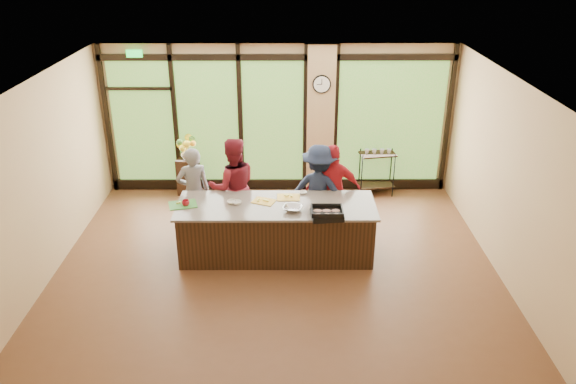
{
  "coord_description": "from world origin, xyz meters",
  "views": [
    {
      "loc": [
        0.16,
        -7.81,
        4.86
      ],
      "look_at": [
        0.19,
        0.4,
        1.1
      ],
      "focal_mm": 35.0,
      "sensor_mm": 36.0,
      "label": 1
    }
  ],
  "objects_px": {
    "island_base": "(276,231)",
    "bar_cart": "(377,167)",
    "cook_right": "(319,191)",
    "cook_left": "(194,191)",
    "roasting_pan": "(327,215)",
    "flower_stand": "(189,176)"
  },
  "relations": [
    {
      "from": "cook_right",
      "to": "bar_cart",
      "type": "bearing_deg",
      "value": -108.33
    },
    {
      "from": "cook_right",
      "to": "flower_stand",
      "type": "bearing_deg",
      "value": -15.29
    },
    {
      "from": "roasting_pan",
      "to": "cook_left",
      "type": "bearing_deg",
      "value": 144.82
    },
    {
      "from": "roasting_pan",
      "to": "flower_stand",
      "type": "xyz_separation_m",
      "value": [
        -2.62,
        2.91,
        -0.58
      ]
    },
    {
      "from": "cook_right",
      "to": "flower_stand",
      "type": "relative_size",
      "value": 2.18
    },
    {
      "from": "roasting_pan",
      "to": "bar_cart",
      "type": "distance_m",
      "value": 3.18
    },
    {
      "from": "island_base",
      "to": "cook_right",
      "type": "xyz_separation_m",
      "value": [
        0.73,
        0.74,
        0.39
      ]
    },
    {
      "from": "cook_right",
      "to": "flower_stand",
      "type": "height_order",
      "value": "cook_right"
    },
    {
      "from": "cook_right",
      "to": "flower_stand",
      "type": "xyz_separation_m",
      "value": [
        -2.56,
        1.71,
        -0.45
      ]
    },
    {
      "from": "roasting_pan",
      "to": "bar_cart",
      "type": "xyz_separation_m",
      "value": [
        1.22,
        2.91,
        -0.38
      ]
    },
    {
      "from": "roasting_pan",
      "to": "island_base",
      "type": "bearing_deg",
      "value": 143.06
    },
    {
      "from": "island_base",
      "to": "roasting_pan",
      "type": "bearing_deg",
      "value": -30.57
    },
    {
      "from": "roasting_pan",
      "to": "flower_stand",
      "type": "distance_m",
      "value": 3.96
    },
    {
      "from": "cook_left",
      "to": "cook_right",
      "type": "xyz_separation_m",
      "value": [
        2.18,
        -0.03,
        0.03
      ]
    },
    {
      "from": "cook_right",
      "to": "flower_stand",
      "type": "distance_m",
      "value": 3.11
    },
    {
      "from": "island_base",
      "to": "bar_cart",
      "type": "height_order",
      "value": "bar_cart"
    },
    {
      "from": "cook_left",
      "to": "bar_cart",
      "type": "relative_size",
      "value": 1.67
    },
    {
      "from": "island_base",
      "to": "cook_left",
      "type": "height_order",
      "value": "cook_left"
    },
    {
      "from": "cook_right",
      "to": "bar_cart",
      "type": "height_order",
      "value": "cook_right"
    },
    {
      "from": "roasting_pan",
      "to": "bar_cart",
      "type": "height_order",
      "value": "roasting_pan"
    },
    {
      "from": "cook_left",
      "to": "flower_stand",
      "type": "xyz_separation_m",
      "value": [
        -0.38,
        1.68,
        -0.42
      ]
    },
    {
      "from": "bar_cart",
      "to": "flower_stand",
      "type": "bearing_deg",
      "value": 170.03
    }
  ]
}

